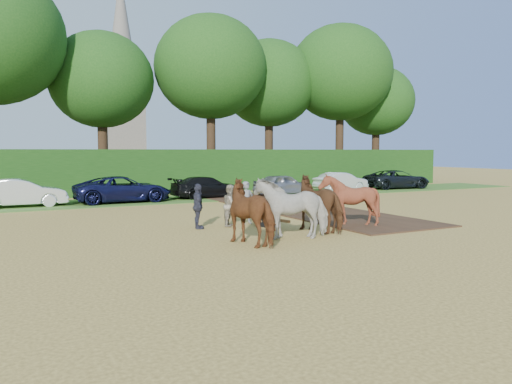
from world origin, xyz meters
The scene contains 10 objects.
ground centered at (0.00, 0.00, 0.00)m, with size 120.00×120.00×0.00m, color gold.
earth_strip centered at (1.50, 7.00, 0.03)m, with size 4.50×17.00×0.05m, color #472D1C.
grass_verge centered at (0.00, 14.00, 0.01)m, with size 50.00×5.00×0.03m, color #38601E.
hedgerow centered at (0.00, 18.50, 1.50)m, with size 46.00×1.60×3.00m, color #14380F.
spectator_near centered at (-4.00, 2.82, 0.81)m, with size 0.79×0.61×1.62m, color #B3A98D.
spectator_far centered at (-5.37, 2.79, 0.85)m, with size 0.99×0.41×1.69m, color #282936.
plough_team centered at (-2.42, 0.02, 1.01)m, with size 6.79×5.53×2.03m.
parked_cars centered at (0.03, 13.91, 0.71)m, with size 36.76×3.22×1.49m.
treeline centered at (-1.69, 21.69, 8.97)m, with size 48.70×10.60×14.21m.
church centered at (4.00, 55.00, 13.73)m, with size 5.20×5.20×27.00m.
Camera 1 is at (-12.07, -14.52, 2.91)m, focal length 35.00 mm.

